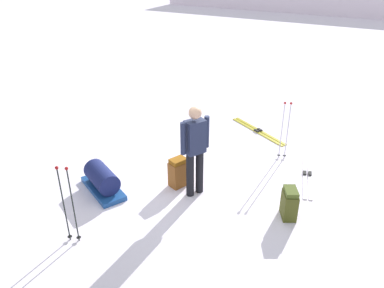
{
  "coord_description": "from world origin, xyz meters",
  "views": [
    {
      "loc": [
        2.61,
        -5.84,
        4.03
      ],
      "look_at": [
        0.0,
        0.0,
        0.7
      ],
      "focal_mm": 35.74,
      "sensor_mm": 36.0,
      "label": 1
    }
  ],
  "objects": [
    {
      "name": "ski_poles_planted_near",
      "position": [
        -0.89,
        -2.44,
        0.73
      ],
      "size": [
        0.21,
        0.11,
        1.32
      ],
      "color": "black",
      "rests_on": "ground_plane"
    },
    {
      "name": "backpack_large_dark",
      "position": [
        1.99,
        -0.52,
        0.26
      ],
      "size": [
        0.34,
        0.4,
        0.54
      ],
      "color": "#434618",
      "rests_on": "ground_plane"
    },
    {
      "name": "gear_sled",
      "position": [
        -1.29,
        -1.14,
        0.22
      ],
      "size": [
        1.16,
        0.94,
        0.49
      ],
      "color": "navy",
      "rests_on": "ground_plane"
    },
    {
      "name": "ski_pair_near",
      "position": [
        0.65,
        2.49,
        0.01
      ],
      "size": [
        1.59,
        1.14,
        0.05
      ],
      "color": "#AEA125",
      "rests_on": "ground_plane"
    },
    {
      "name": "ground_plane",
      "position": [
        0.0,
        0.0,
        0.0
      ],
      "size": [
        80.0,
        80.0,
        0.0
      ],
      "primitive_type": "plane",
      "color": "white"
    },
    {
      "name": "ski_pair_far",
      "position": [
        2.07,
        0.96,
        0.01
      ],
      "size": [
        0.47,
        1.77,
        0.05
      ],
      "color": "silver",
      "rests_on": "ground_plane"
    },
    {
      "name": "backpack_bright",
      "position": [
        -0.09,
        -0.41,
        0.28
      ],
      "size": [
        0.36,
        0.4,
        0.57
      ],
      "color": "brown",
      "rests_on": "ground_plane"
    },
    {
      "name": "skier_standing",
      "position": [
        0.29,
        -0.53,
        0.95
      ],
      "size": [
        0.37,
        0.49,
        1.7
      ],
      "color": "black",
      "rests_on": "ground_plane"
    },
    {
      "name": "ski_poles_planted_far",
      "position": [
        1.46,
        1.42,
        0.71
      ],
      "size": [
        0.18,
        0.1,
        1.27
      ],
      "color": "#B6B2C8",
      "rests_on": "ground_plane"
    }
  ]
}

